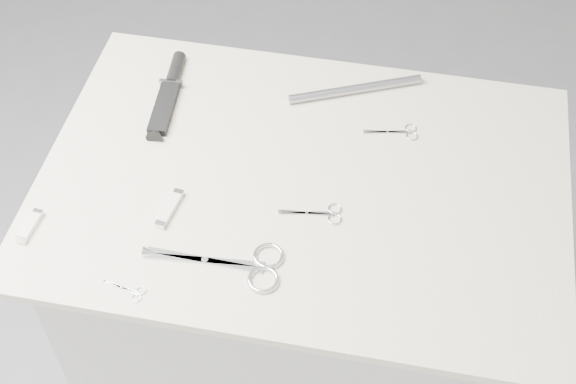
% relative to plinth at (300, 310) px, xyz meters
% --- Properties ---
extents(plinth, '(0.90, 0.60, 0.90)m').
position_rel_plinth_xyz_m(plinth, '(0.00, 0.00, 0.00)').
color(plinth, silver).
rests_on(plinth, ground).
extents(display_board, '(1.00, 0.70, 0.02)m').
position_rel_plinth_xyz_m(display_board, '(0.00, 0.00, 0.46)').
color(display_board, beige).
rests_on(display_board, plinth).
extents(large_shears, '(0.24, 0.11, 0.01)m').
position_rel_plinth_xyz_m(large_shears, '(-0.07, -0.22, 0.47)').
color(large_shears, silver).
rests_on(large_shears, display_board).
extents(embroidery_scissors_a, '(0.12, 0.05, 0.00)m').
position_rel_plinth_xyz_m(embroidery_scissors_a, '(0.05, -0.08, 0.47)').
color(embroidery_scissors_a, silver).
rests_on(embroidery_scissors_a, display_board).
extents(embroidery_scissors_b, '(0.11, 0.05, 0.00)m').
position_rel_plinth_xyz_m(embroidery_scissors_b, '(0.17, 0.16, 0.47)').
color(embroidery_scissors_b, silver).
rests_on(embroidery_scissors_b, display_board).
extents(tiny_scissors, '(0.08, 0.04, 0.00)m').
position_rel_plinth_xyz_m(tiny_scissors, '(-0.24, -0.30, 0.47)').
color(tiny_scissors, silver).
rests_on(tiny_scissors, display_board).
extents(sheathed_knife, '(0.06, 0.24, 0.03)m').
position_rel_plinth_xyz_m(sheathed_knife, '(-0.32, 0.18, 0.48)').
color(sheathed_knife, black).
rests_on(sheathed_knife, display_board).
extents(pocket_knife_a, '(0.03, 0.09, 0.01)m').
position_rel_plinth_xyz_m(pocket_knife_a, '(-0.23, -0.12, 0.48)').
color(pocket_knife_a, white).
rests_on(pocket_knife_a, display_board).
extents(pocket_knife_b, '(0.02, 0.08, 0.01)m').
position_rel_plinth_xyz_m(pocket_knife_b, '(-0.46, -0.21, 0.47)').
color(pocket_knife_b, white).
rests_on(pocket_knife_b, display_board).
extents(metal_rail, '(0.27, 0.13, 0.02)m').
position_rel_plinth_xyz_m(metal_rail, '(0.06, 0.26, 0.48)').
color(metal_rail, gray).
rests_on(metal_rail, display_board).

